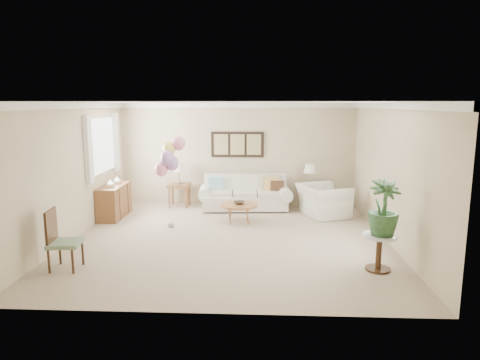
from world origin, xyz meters
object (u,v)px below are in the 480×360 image
Objects in this scene: accent_chair at (60,239)px; balloon_cluster at (170,157)px; armchair at (323,201)px; sofa at (245,196)px; coffee_table at (239,205)px.

balloon_cluster reaches higher than accent_chair.
armchair is 5.75m from accent_chair.
sofa is 2.10× the size of armchair.
balloon_cluster is at bearing -162.69° from coffee_table.
sofa is 4.90m from accent_chair.
sofa is 1.24m from coffee_table.
balloon_cluster is (-3.33, -1.09, 1.14)m from armchair.
accent_chair reaches higher than sofa.
sofa is 2.84× the size of coffee_table.
balloon_cluster is at bearing 88.31° from armchair.
balloon_cluster reaches higher than armchair.
coffee_table is at bearing 46.70° from accent_chair.
accent_chair is 2.87m from balloon_cluster.
accent_chair is at bearing -133.30° from coffee_table.
armchair is 0.58× the size of balloon_cluster.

